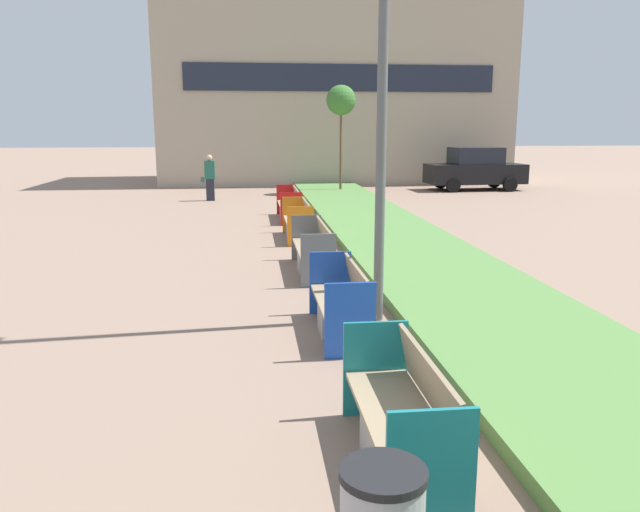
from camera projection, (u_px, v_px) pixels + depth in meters
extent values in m
cube|color=#568442|center=(465.00, 293.00, 10.14)|extent=(2.80, 120.00, 0.18)
cube|color=tan|center=(331.00, 92.00, 31.92)|extent=(16.84, 7.43, 8.92)
cube|color=#1E2333|center=(342.00, 78.00, 28.17)|extent=(14.15, 0.08, 1.20)
cube|color=#9E9B96|center=(397.00, 442.00, 5.11)|extent=(0.52, 0.60, 0.42)
cube|color=tan|center=(398.00, 416.00, 5.07)|extent=(0.58, 1.83, 0.05)
cube|color=tan|center=(431.00, 384.00, 5.04)|extent=(0.14, 1.76, 0.48)
cube|color=#197A7F|center=(431.00, 475.00, 4.15)|extent=(0.62, 0.04, 0.94)
cube|color=#197A7F|center=(375.00, 369.00, 5.97)|extent=(0.62, 0.04, 0.94)
cube|color=#9E9B96|center=(339.00, 318.00, 8.40)|extent=(0.52, 0.60, 0.42)
cube|color=tan|center=(339.00, 302.00, 8.36)|extent=(0.58, 1.83, 0.05)
cube|color=tan|center=(359.00, 283.00, 8.33)|extent=(0.14, 1.76, 0.48)
cube|color=blue|center=(350.00, 321.00, 7.44)|extent=(0.62, 0.04, 0.94)
cube|color=blue|center=(330.00, 283.00, 9.26)|extent=(0.62, 0.04, 0.94)
cube|color=#9E9B96|center=(312.00, 261.00, 11.97)|extent=(0.52, 0.60, 0.42)
cube|color=tan|center=(312.00, 250.00, 11.93)|extent=(0.58, 2.30, 0.05)
cube|color=tan|center=(326.00, 236.00, 11.90)|extent=(0.14, 2.21, 0.48)
cube|color=slate|center=(319.00, 261.00, 10.78)|extent=(0.62, 0.04, 0.94)
cube|color=slate|center=(306.00, 237.00, 13.06)|extent=(0.62, 0.04, 0.94)
cube|color=#9E9B96|center=(297.00, 231.00, 15.50)|extent=(0.52, 0.60, 0.42)
cube|color=tan|center=(297.00, 221.00, 15.45)|extent=(0.58, 1.97, 0.05)
cube|color=tan|center=(308.00, 211.00, 15.43)|extent=(0.14, 1.89, 0.48)
cube|color=orange|center=(301.00, 226.00, 14.47)|extent=(0.62, 0.04, 0.94)
cube|color=orange|center=(294.00, 215.00, 16.43)|extent=(0.62, 0.04, 0.94)
cube|color=#9E9B96|center=(289.00, 213.00, 18.75)|extent=(0.52, 0.60, 0.42)
cube|color=tan|center=(289.00, 205.00, 18.70)|extent=(0.58, 2.32, 0.05)
cube|color=tan|center=(298.00, 196.00, 18.68)|extent=(0.14, 2.23, 0.48)
cube|color=red|center=(291.00, 209.00, 17.54)|extent=(0.62, 0.04, 0.94)
cube|color=red|center=(286.00, 199.00, 19.84)|extent=(0.62, 0.04, 0.94)
cylinder|color=black|center=(383.00, 474.00, 3.33)|extent=(0.48, 0.48, 0.05)
cylinder|color=#56595B|center=(383.00, 33.00, 8.24)|extent=(0.14, 0.14, 7.91)
cylinder|color=brown|center=(341.00, 151.00, 25.77)|extent=(0.10, 0.10, 3.47)
sphere|color=#38702D|center=(341.00, 100.00, 25.35)|extent=(1.21, 1.21, 1.21)
cube|color=#232633|center=(210.00, 190.00, 23.48)|extent=(0.30, 0.22, 0.82)
cube|color=#236051|center=(210.00, 170.00, 23.33)|extent=(0.38, 0.24, 0.67)
sphere|color=tan|center=(209.00, 158.00, 23.24)|extent=(0.23, 0.23, 0.23)
cube|color=#236051|center=(202.00, 180.00, 23.37)|extent=(0.12, 0.20, 0.18)
cube|color=black|center=(475.00, 174.00, 27.36)|extent=(4.27, 1.95, 0.84)
cube|color=black|center=(476.00, 156.00, 27.20)|extent=(2.17, 1.64, 0.72)
cylinder|color=black|center=(510.00, 185.00, 26.71)|extent=(0.60, 0.20, 0.60)
cylinder|color=black|center=(494.00, 181.00, 28.46)|extent=(0.60, 0.20, 0.60)
cylinder|color=black|center=(453.00, 185.00, 26.43)|extent=(0.60, 0.20, 0.60)
cylinder|color=black|center=(440.00, 182.00, 28.18)|extent=(0.60, 0.20, 0.60)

